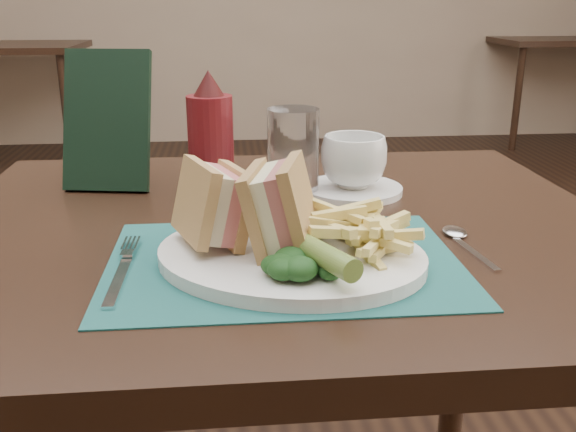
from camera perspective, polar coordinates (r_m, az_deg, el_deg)
The scene contains 17 objects.
wall_back at distance 4.91m, azimuth -4.60°, elevation 6.75°, with size 6.00×6.00×0.00m, color tan.
table_bg_left at distance 4.57m, azimuth -23.05°, elevation 9.18°, with size 0.90×0.75×0.75m, color black, non-canonical shape.
table_bg_right at distance 5.23m, azimuth 22.24°, elevation 10.35°, with size 0.90×0.75×0.75m, color black, non-canonical shape.
placemat at distance 0.72m, azimuth -0.36°, elevation -4.10°, with size 0.39×0.28×0.00m, color #19524F.
plate at distance 0.71m, azimuth 0.23°, elevation -3.63°, with size 0.30×0.24×0.01m, color white, non-canonical shape.
sandwich_half_a at distance 0.71m, azimuth -8.21°, elevation 0.91°, with size 0.06×0.09×0.09m, color tan, non-canonical shape.
sandwich_half_b at distance 0.70m, azimuth -2.36°, elevation 1.03°, with size 0.06×0.10×0.09m, color tan, non-canonical shape.
kale_garnish at distance 0.65m, azimuth 1.45°, elevation -4.06°, with size 0.11×0.08×0.03m, color black, non-canonical shape.
pickle_spear at distance 0.65m, azimuth 2.72°, elevation -3.26°, with size 0.02×0.02×0.12m, color #59772D.
fries_pile at distance 0.72m, azimuth 6.03°, elevation -0.72°, with size 0.18×0.20×0.05m, color #E8D374, non-canonical shape.
fork at distance 0.71m, azimuth -14.53°, elevation -4.36°, with size 0.03×0.17×0.01m, color silver, non-canonical shape.
spoon at distance 0.79m, azimuth 15.68°, elevation -2.40°, with size 0.03×0.15×0.01m, color silver, non-canonical shape.
saucer at distance 0.98m, azimuth 5.78°, elevation 2.36°, with size 0.15×0.15×0.01m, color white.
coffee_cup at distance 0.97m, azimuth 5.86°, elevation 4.86°, with size 0.10×0.10×0.08m, color white.
drinking_glass at distance 0.95m, azimuth 0.46°, elevation 5.64°, with size 0.08×0.08×0.13m, color white.
ketchup_bottle at distance 0.94m, azimuth -6.90°, elevation 7.14°, with size 0.07×0.07×0.19m, color #5A0F14, non-canonical shape.
check_presenter at distance 1.02m, azimuth -15.77°, elevation 8.18°, with size 0.13×0.01×0.21m, color black.
Camera 1 is at (-0.07, -1.30, 1.03)m, focal length 40.00 mm.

